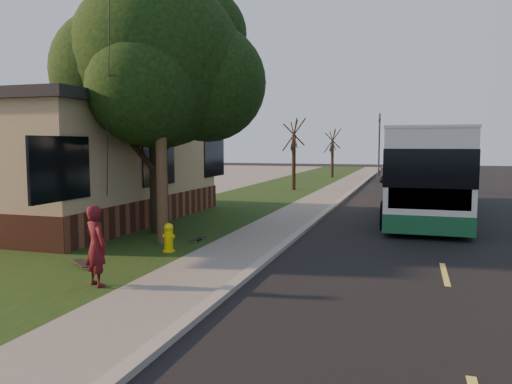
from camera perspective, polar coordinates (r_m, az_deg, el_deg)
ground at (r=12.06m, az=1.25°, el=-7.94°), size 120.00×120.00×0.00m
road at (r=21.47m, az=19.19°, el=-2.30°), size 8.00×80.00×0.01m
curb at (r=21.70m, az=8.57°, el=-1.83°), size 0.25×80.00×0.12m
sidewalk at (r=21.87m, az=5.98°, el=-1.80°), size 2.00×80.00×0.08m
grass_verge at (r=22.81m, az=-2.68°, el=-1.48°), size 5.00×80.00×0.07m
building_lot at (r=27.84m, az=-22.41°, el=-0.66°), size 15.00×80.00×0.04m
fire_hydrant at (r=12.92m, az=-9.95°, el=-5.16°), size 0.32×0.32×0.74m
utility_pole at (r=14.03m, az=-10.96°, el=12.89°), size 2.86×3.21×9.07m
leafy_tree at (r=15.95m, az=-10.93°, el=13.92°), size 6.30×6.00×7.80m
bare_tree_near at (r=30.05m, az=4.34°, el=4.23°), size 1.38×1.21×4.31m
bare_tree_far at (r=41.75m, az=8.72°, el=4.33°), size 1.38×1.21×4.03m
traffic_signal at (r=45.36m, az=13.90°, el=5.79°), size 0.18×0.22×5.50m
transit_bus at (r=21.21m, az=18.69°, el=2.45°), size 2.86×12.38×3.35m
skateboarder at (r=10.11m, az=-17.80°, el=-5.87°), size 0.68×0.59×1.57m
skateboard_main at (r=14.30m, az=-6.73°, el=-5.36°), size 0.19×0.72×0.07m
skateboard_spare at (r=11.94m, az=-19.21°, el=-7.74°), size 0.83×0.75×0.08m
dumpster at (r=23.30m, az=-12.48°, el=0.20°), size 1.69×1.44×1.33m
distant_car at (r=39.02m, az=15.42°, el=2.35°), size 2.07×4.78×1.61m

